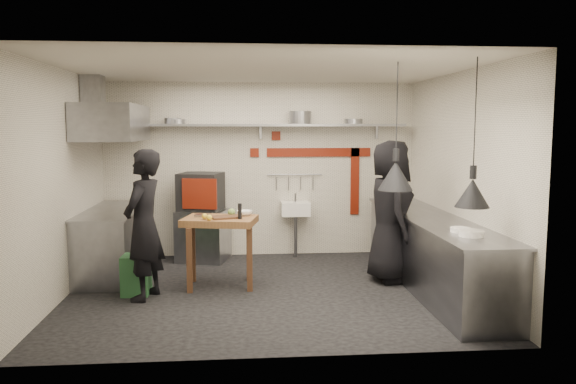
{
  "coord_description": "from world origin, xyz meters",
  "views": [
    {
      "loc": [
        -0.33,
        -7.0,
        2.09
      ],
      "look_at": [
        0.29,
        0.3,
        1.24
      ],
      "focal_mm": 35.0,
      "sensor_mm": 36.0,
      "label": 1
    }
  ],
  "objects": [
    {
      "name": "combi_oven",
      "position": [
        -0.95,
        1.79,
        1.09
      ],
      "size": [
        0.75,
        0.72,
        0.58
      ],
      "primitive_type": "cube",
      "rotation": [
        0.0,
        0.0,
        -0.26
      ],
      "color": "black",
      "rests_on": "oven_stand"
    },
    {
      "name": "chef_right",
      "position": [
        1.68,
        0.36,
        0.96
      ],
      "size": [
        0.64,
        0.96,
        1.92
      ],
      "primitive_type": "imported",
      "rotation": [
        0.0,
        0.0,
        1.61
      ],
      "color": "black",
      "rests_on": "floor"
    },
    {
      "name": "red_band_vert",
      "position": [
        1.55,
        2.08,
        1.2
      ],
      "size": [
        0.14,
        0.02,
        1.1
      ],
      "primitive_type": "cube",
      "color": "maroon",
      "rests_on": "wall_back"
    },
    {
      "name": "stock_pot",
      "position": [
        0.63,
        1.92,
        2.24
      ],
      "size": [
        0.44,
        0.44,
        0.2
      ],
      "primitive_type": "cylinder",
      "rotation": [
        0.0,
        0.0,
        -0.31
      ],
      "color": "slate",
      "rests_on": "back_shelf"
    },
    {
      "name": "shelf_bracket_mid",
      "position": [
        0.0,
        2.07,
        2.02
      ],
      "size": [
        0.04,
        0.06,
        0.24
      ],
      "primitive_type": "cube",
      "color": "slate",
      "rests_on": "wall_back"
    },
    {
      "name": "hood_duct",
      "position": [
        -2.35,
        1.05,
        2.55
      ],
      "size": [
        0.28,
        0.28,
        0.5
      ],
      "primitive_type": "cube",
      "color": "slate",
      "rests_on": "ceiling"
    },
    {
      "name": "shelf_bracket_right",
      "position": [
        1.9,
        2.07,
        2.02
      ],
      "size": [
        0.04,
        0.06,
        0.24
      ],
      "primitive_type": "cube",
      "color": "slate",
      "rests_on": "wall_back"
    },
    {
      "name": "sink_drain",
      "position": [
        0.55,
        1.88,
        0.34
      ],
      "size": [
        0.06,
        0.06,
        0.66
      ],
      "primitive_type": "cylinder",
      "color": "slate",
      "rests_on": "floor"
    },
    {
      "name": "counter_right_top",
      "position": [
        2.15,
        0.0,
        0.92
      ],
      "size": [
        0.76,
        3.9,
        0.03
      ],
      "primitive_type": "cube",
      "color": "slate",
      "rests_on": "counter_right"
    },
    {
      "name": "pan_mid_left",
      "position": [
        -1.31,
        1.92,
        2.18
      ],
      "size": [
        0.32,
        0.32,
        0.07
      ],
      "primitive_type": "cylinder",
      "rotation": [
        0.0,
        0.0,
        0.23
      ],
      "color": "slate",
      "rests_on": "back_shelf"
    },
    {
      "name": "steel_tray",
      "position": [
        -0.83,
        0.35,
        0.94
      ],
      "size": [
        0.22,
        0.17,
        0.03
      ],
      "primitive_type": "cube",
      "rotation": [
        0.0,
        0.0,
        -0.22
      ],
      "color": "slate",
      "rests_on": "prep_table"
    },
    {
      "name": "chef_left",
      "position": [
        -1.5,
        -0.19,
        0.92
      ],
      "size": [
        0.61,
        0.77,
        1.83
      ],
      "primitive_type": "imported",
      "rotation": [
        0.0,
        0.0,
        -1.87
      ],
      "color": "black",
      "rests_on": "floor"
    },
    {
      "name": "red_band_horiz",
      "position": [
        0.95,
        2.08,
        1.68
      ],
      "size": [
        1.7,
        0.02,
        0.14
      ],
      "primitive_type": "cube",
      "color": "maroon",
      "rests_on": "wall_back"
    },
    {
      "name": "ceiling",
      "position": [
        0.0,
        0.0,
        2.8
      ],
      "size": [
        5.0,
        5.0,
        0.0
      ],
      "primitive_type": "plane",
      "color": "beige",
      "rests_on": "floor"
    },
    {
      "name": "shelf_bracket_left",
      "position": [
        -1.9,
        2.07,
        2.02
      ],
      "size": [
        0.04,
        0.06,
        0.24
      ],
      "primitive_type": "cube",
      "color": "slate",
      "rests_on": "wall_back"
    },
    {
      "name": "wall_right",
      "position": [
        2.5,
        0.0,
        1.4
      ],
      "size": [
        0.04,
        4.2,
        2.8
      ],
      "primitive_type": "cube",
      "color": "silver",
      "rests_on": "floor"
    },
    {
      "name": "pepper_mill",
      "position": [
        -0.34,
        0.12,
        1.02
      ],
      "size": [
        0.05,
        0.05,
        0.2
      ],
      "primitive_type": "cylinder",
      "rotation": [
        0.0,
        0.0,
        -0.06
      ],
      "color": "black",
      "rests_on": "prep_table"
    },
    {
      "name": "utensil_rail",
      "position": [
        0.55,
        2.06,
        1.32
      ],
      "size": [
        0.9,
        0.02,
        0.02
      ],
      "primitive_type": "cylinder",
      "rotation": [
        0.0,
        1.57,
        0.0
      ],
      "color": "slate",
      "rests_on": "wall_back"
    },
    {
      "name": "counter_left_top",
      "position": [
        -2.15,
        1.05,
        0.92
      ],
      "size": [
        0.76,
        2.0,
        0.03
      ],
      "primitive_type": "cube",
      "color": "slate",
      "rests_on": "counter_left"
    },
    {
      "name": "sink_tap",
      "position": [
        0.55,
        1.92,
        0.96
      ],
      "size": [
        0.03,
        0.03,
        0.14
      ],
      "primitive_type": "cylinder",
      "color": "slate",
      "rests_on": "hand_sink"
    },
    {
      "name": "red_tile_b",
      "position": [
        -0.1,
        2.08,
        1.68
      ],
      "size": [
        0.14,
        0.02,
        0.14
      ],
      "primitive_type": "cube",
      "color": "maroon",
      "rests_on": "wall_back"
    },
    {
      "name": "wall_back",
      "position": [
        0.0,
        2.1,
        1.4
      ],
      "size": [
        5.0,
        0.04,
        2.8
      ],
      "primitive_type": "cube",
      "color": "silver",
      "rests_on": "floor"
    },
    {
      "name": "heat_lamp_far",
      "position": [
        2.08,
        -1.39,
        2.03
      ],
      "size": [
        0.41,
        0.41,
        1.54
      ],
      "primitive_type": null,
      "rotation": [
        0.0,
        0.0,
        0.17
      ],
      "color": "black",
      "rests_on": "ceiling"
    },
    {
      "name": "counter_left",
      "position": [
        -2.15,
        1.05,
        0.45
      ],
      "size": [
        0.7,
        1.9,
        0.9
      ],
      "primitive_type": "cube",
      "color": "slate",
      "rests_on": "floor"
    },
    {
      "name": "oven_door",
      "position": [
        -0.95,
        1.47,
        1.09
      ],
      "size": [
        0.53,
        0.17,
        0.46
      ],
      "primitive_type": "cube",
      "rotation": [
        0.0,
        0.0,
        -0.26
      ],
      "color": "maroon",
      "rests_on": "combi_oven"
    },
    {
      "name": "lemon_b",
      "position": [
        -0.73,
        0.04,
        0.96
      ],
      "size": [
        0.08,
        0.08,
        0.08
      ],
      "primitive_type": "sphere",
      "rotation": [
        0.0,
        0.0,
        0.08
      ],
      "color": "gold",
      "rests_on": "prep_table"
    },
    {
      "name": "bowl",
      "position": [
        -0.28,
        0.41,
        0.95
      ],
      "size": [
        0.28,
        0.28,
        0.07
      ],
      "primitive_type": "imported",
      "rotation": [
        0.0,
        0.0,
        -0.41
      ],
      "color": "white",
      "rests_on": "prep_table"
    },
    {
      "name": "prep_table",
      "position": [
        -0.6,
        0.27,
        0.46
      ],
      "size": [
        1.03,
        0.82,
        0.92
      ],
      "primitive_type": null,
      "rotation": [
        0.0,
        0.0,
        -0.21
      ],
      "color": "brown",
      "rests_on": "floor"
    },
    {
      "name": "counter_right",
      "position": [
        2.15,
        0.0,
        0.45
      ],
      "size": [
        0.7,
        3.8,
        0.9
      ],
      "primitive_type": "cube",
      "color": "slate",
      "rests_on": "floor"
    },
    {
      "name": "small_bowl_right",
      "position": [
        2.1,
        -1.04,
        0.96
      ],
      "size": [
        0.22,
        0.22,
        0.05
      ],
      "primitive_type": "cylinder",
      "rotation": [
        0.0,
        0.0,
        0.05
      ],
      "color": "white",
      "rests_on": "counter_right_top"
    },
    {
      "name": "oven_stand",
      "position": [
        -0.92,
        1.77,
        0.4
      ],
      "size": [
        0.87,
        0.83,
        0.8
      ],
      "primitive_type": "cube",
      "rotation": [
        0.0,
        0.0,
        -0.26
      ],
      "color": "slate",
      "rests_on": "floor"
    },
    {
      "name": "oven_glass",
      "position": [
        -0.98,
        1.51,
        1.09
      ],
      "size": [
        0.34,
        0.1,
        0.34
      ],
      "primitive_type": "cube",
      "rotation": [
        0.0,
        0.0,
        -0.26
      ],
      "color": "black",
      "rests_on": "oven_door"
    },
    {
      "name": "red_tile_a",
      "position": [
        0.25,
        2.08,
        1.95
      ],
      "size": [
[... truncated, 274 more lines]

